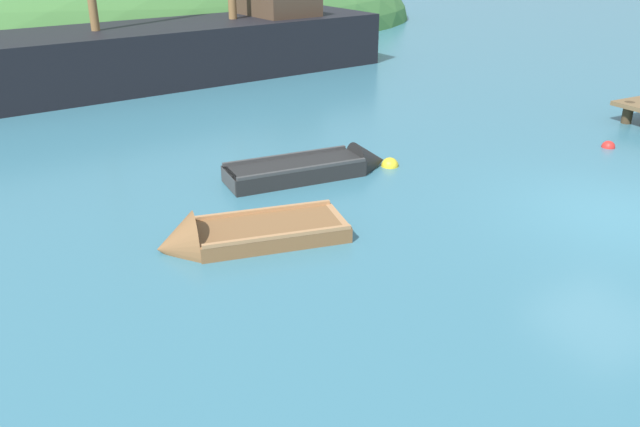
{
  "coord_description": "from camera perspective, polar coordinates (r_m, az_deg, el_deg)",
  "views": [
    {
      "loc": [
        -10.43,
        -7.21,
        5.02
      ],
      "look_at": [
        -5.35,
        2.09,
        0.35
      ],
      "focal_mm": 36.55,
      "sensor_mm": 36.0,
      "label": 1
    }
  ],
  "objects": [
    {
      "name": "shore_hill",
      "position": [
        36.08,
        -22.23,
        14.1
      ],
      "size": [
        40.92,
        18.46,
        10.66
      ],
      "primitive_type": "ellipsoid",
      "color": "#477F3D",
      "rests_on": "ground"
    },
    {
      "name": "buoy_yellow",
      "position": [
        15.04,
        6.13,
        4.15
      ],
      "size": [
        0.4,
        0.4,
        0.4
      ],
      "primitive_type": "sphere",
      "color": "yellow",
      "rests_on": "ground"
    },
    {
      "name": "sailing_ship",
      "position": [
        24.48,
        -12.01,
        13.17
      ],
      "size": [
        18.19,
        5.85,
        12.13
      ],
      "rotation": [
        0.0,
        0.0,
        3.27
      ],
      "color": "black",
      "rests_on": "ground"
    },
    {
      "name": "buoy_red",
      "position": [
        17.78,
        23.91,
        5.32
      ],
      "size": [
        0.33,
        0.33,
        0.33
      ],
      "primitive_type": "sphere",
      "color": "red",
      "rests_on": "ground"
    },
    {
      "name": "rowboat_portside",
      "position": [
        11.37,
        -7.48,
        -2.21
      ],
      "size": [
        3.44,
        1.81,
        1.17
      ],
      "rotation": [
        0.0,
        0.0,
        2.95
      ],
      "color": "brown",
      "rests_on": "ground"
    },
    {
      "name": "rowboat_outer_left",
      "position": [
        14.38,
        -0.15,
        3.86
      ],
      "size": [
        3.78,
        1.28,
        1.0
      ],
      "rotation": [
        0.0,
        0.0,
        6.21
      ],
      "color": "black",
      "rests_on": "ground"
    },
    {
      "name": "ground_plane",
      "position": [
        13.64,
        24.69,
        -0.1
      ],
      "size": [
        120.0,
        120.0,
        0.0
      ],
      "primitive_type": "plane",
      "color": "teal"
    }
  ]
}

